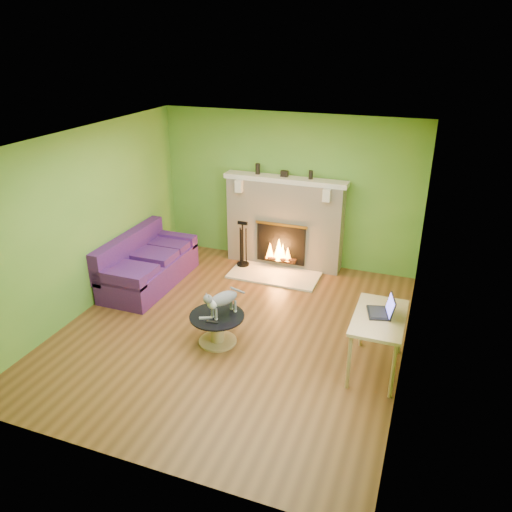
{
  "coord_description": "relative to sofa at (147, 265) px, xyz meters",
  "views": [
    {
      "loc": [
        2.34,
        -5.41,
        3.75
      ],
      "look_at": [
        0.19,
        0.4,
        0.98
      ],
      "focal_mm": 35.0,
      "sensor_mm": 36.0,
      "label": 1
    }
  ],
  "objects": [
    {
      "name": "floor",
      "position": [
        1.86,
        -0.82,
        -0.32
      ],
      "size": [
        5.0,
        5.0,
        0.0
      ],
      "primitive_type": "plane",
      "color": "brown",
      "rests_on": "ground"
    },
    {
      "name": "ceiling",
      "position": [
        1.86,
        -0.82,
        2.28
      ],
      "size": [
        5.0,
        5.0,
        0.0
      ],
      "primitive_type": "plane",
      "rotation": [
        3.14,
        0.0,
        0.0
      ],
      "color": "white",
      "rests_on": "wall_back"
    },
    {
      "name": "wall_back",
      "position": [
        1.86,
        1.68,
        0.98
      ],
      "size": [
        5.0,
        0.0,
        5.0
      ],
      "primitive_type": "plane",
      "rotation": [
        1.57,
        0.0,
        0.0
      ],
      "color": "#55922F",
      "rests_on": "floor"
    },
    {
      "name": "wall_front",
      "position": [
        1.86,
        -3.32,
        0.98
      ],
      "size": [
        5.0,
        0.0,
        5.0
      ],
      "primitive_type": "plane",
      "rotation": [
        -1.57,
        0.0,
        0.0
      ],
      "color": "#55922F",
      "rests_on": "floor"
    },
    {
      "name": "wall_left",
      "position": [
        -0.39,
        -0.82,
        0.98
      ],
      "size": [
        0.0,
        5.0,
        5.0
      ],
      "primitive_type": "plane",
      "rotation": [
        1.57,
        0.0,
        1.57
      ],
      "color": "#55922F",
      "rests_on": "floor"
    },
    {
      "name": "wall_right",
      "position": [
        4.11,
        -0.82,
        0.98
      ],
      "size": [
        0.0,
        5.0,
        5.0
      ],
      "primitive_type": "plane",
      "rotation": [
        1.57,
        0.0,
        -1.57
      ],
      "color": "#55922F",
      "rests_on": "floor"
    },
    {
      "name": "window_frame",
      "position": [
        4.1,
        -1.72,
        1.23
      ],
      "size": [
        0.0,
        1.2,
        1.2
      ],
      "primitive_type": "plane",
      "rotation": [
        1.57,
        0.0,
        -1.57
      ],
      "color": "silver",
      "rests_on": "wall_right"
    },
    {
      "name": "window_pane",
      "position": [
        4.09,
        -1.72,
        1.23
      ],
      "size": [
        0.0,
        1.06,
        1.06
      ],
      "primitive_type": "plane",
      "rotation": [
        1.57,
        0.0,
        -1.57
      ],
      "color": "white",
      "rests_on": "wall_right"
    },
    {
      "name": "fireplace",
      "position": [
        1.86,
        1.49,
        0.45
      ],
      "size": [
        2.1,
        0.46,
        1.58
      ],
      "color": "beige",
      "rests_on": "floor"
    },
    {
      "name": "hearth",
      "position": [
        1.86,
        0.98,
        -0.3
      ],
      "size": [
        1.5,
        0.75,
        0.03
      ],
      "primitive_type": "cube",
      "color": "#EEE2C4",
      "rests_on": "floor"
    },
    {
      "name": "mantel",
      "position": [
        1.86,
        1.47,
        1.22
      ],
      "size": [
        2.1,
        0.28,
        0.08
      ],
      "primitive_type": "cube",
      "color": "beige",
      "rests_on": "fireplace"
    },
    {
      "name": "sofa",
      "position": [
        0.0,
        0.0,
        0.0
      ],
      "size": [
        0.86,
        1.83,
        0.82
      ],
      "color": "#3E1960",
      "rests_on": "floor"
    },
    {
      "name": "coffee_table",
      "position": [
        1.78,
        -1.17,
        -0.08
      ],
      "size": [
        0.72,
        0.72,
        0.41
      ],
      "color": "tan",
      "rests_on": "floor"
    },
    {
      "name": "desk",
      "position": [
        3.81,
        -1.05,
        0.34
      ],
      "size": [
        0.59,
        1.01,
        0.75
      ],
      "color": "tan",
      "rests_on": "floor"
    },
    {
      "name": "cat",
      "position": [
        1.86,
        -1.12,
        0.28
      ],
      "size": [
        0.5,
        0.65,
        0.39
      ],
      "primitive_type": null,
      "rotation": [
        0.0,
        0.0,
        -0.51
      ],
      "color": "#5C5C60",
      "rests_on": "coffee_table"
    },
    {
      "name": "remote_silver",
      "position": [
        1.68,
        -1.29,
        0.1
      ],
      "size": [
        0.17,
        0.11,
        0.02
      ],
      "primitive_type": "cube",
      "rotation": [
        0.0,
        0.0,
        0.44
      ],
      "color": "gray",
      "rests_on": "coffee_table"
    },
    {
      "name": "remote_black",
      "position": [
        1.8,
        -1.35,
        0.1
      ],
      "size": [
        0.16,
        0.06,
        0.02
      ],
      "primitive_type": "cube",
      "rotation": [
        0.0,
        0.0,
        0.12
      ],
      "color": "black",
      "rests_on": "coffee_table"
    },
    {
      "name": "laptop",
      "position": [
        3.79,
        -1.0,
        0.55
      ],
      "size": [
        0.36,
        0.39,
        0.25
      ],
      "primitive_type": null,
      "rotation": [
        0.0,
        0.0,
        0.26
      ],
      "color": "black",
      "rests_on": "desk"
    },
    {
      "name": "fire_tools",
      "position": [
        1.23,
        1.13,
        0.12
      ],
      "size": [
        0.22,
        0.22,
        0.81
      ],
      "primitive_type": null,
      "color": "black",
      "rests_on": "hearth"
    },
    {
      "name": "mantel_vase_left",
      "position": [
        1.37,
        1.5,
        1.35
      ],
      "size": [
        0.08,
        0.08,
        0.18
      ],
      "primitive_type": "cylinder",
      "color": "black",
      "rests_on": "mantel"
    },
    {
      "name": "mantel_vase_right",
      "position": [
        2.28,
        1.5,
        1.33
      ],
      "size": [
        0.07,
        0.07,
        0.14
      ],
      "primitive_type": "cylinder",
      "color": "black",
      "rests_on": "mantel"
    },
    {
      "name": "mantel_box",
      "position": [
        1.84,
        1.5,
        1.31
      ],
      "size": [
        0.12,
        0.08,
        0.1
      ],
      "primitive_type": "cube",
      "color": "black",
      "rests_on": "mantel"
    }
  ]
}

